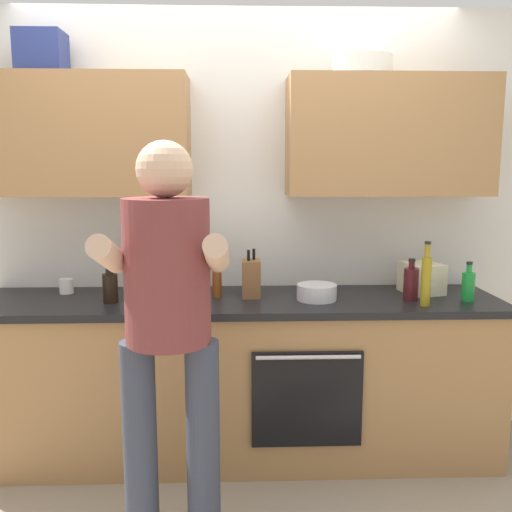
% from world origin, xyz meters
% --- Properties ---
extents(ground_plane, '(12.00, 12.00, 0.00)m').
position_xyz_m(ground_plane, '(0.00, 0.00, 0.00)').
color(ground_plane, gray).
extents(back_wall_unit, '(4.00, 0.38, 2.50)m').
position_xyz_m(back_wall_unit, '(-0.00, 0.27, 1.49)').
color(back_wall_unit, silver).
rests_on(back_wall_unit, ground).
extents(counter, '(2.84, 0.67, 0.90)m').
position_xyz_m(counter, '(0.00, -0.00, 0.45)').
color(counter, '#A37547').
rests_on(counter, ground).
extents(person_standing, '(0.49, 0.45, 1.71)m').
position_xyz_m(person_standing, '(-0.29, -0.79, 1.01)').
color(person_standing, '#383D4C').
rests_on(person_standing, ground).
extents(bottle_water, '(0.06, 0.06, 0.28)m').
position_xyz_m(bottle_water, '(-0.43, -0.07, 1.01)').
color(bottle_water, silver).
rests_on(bottle_water, counter).
extents(bottle_soda, '(0.07, 0.07, 0.21)m').
position_xyz_m(bottle_soda, '(1.22, -0.09, 0.98)').
color(bottle_soda, '#198C33').
rests_on(bottle_soda, counter).
extents(bottle_wine, '(0.08, 0.08, 0.23)m').
position_xyz_m(bottle_wine, '(0.92, -0.07, 0.99)').
color(bottle_wine, '#471419').
rests_on(bottle_wine, counter).
extents(bottle_vinegar, '(0.05, 0.05, 0.26)m').
position_xyz_m(bottle_vinegar, '(-0.12, 0.04, 1.01)').
color(bottle_vinegar, brown).
rests_on(bottle_vinegar, counter).
extents(bottle_oil, '(0.05, 0.05, 0.33)m').
position_xyz_m(bottle_oil, '(0.96, -0.19, 1.04)').
color(bottle_oil, olive).
rests_on(bottle_oil, counter).
extents(bottle_soy, '(0.08, 0.08, 0.22)m').
position_xyz_m(bottle_soy, '(-0.68, -0.06, 0.99)').
color(bottle_soy, black).
rests_on(bottle_soy, counter).
extents(cup_coffee, '(0.08, 0.08, 0.08)m').
position_xyz_m(cup_coffee, '(-0.98, 0.16, 0.94)').
color(cup_coffee, white).
rests_on(cup_coffee, counter).
extents(mixing_bowl, '(0.21, 0.21, 0.08)m').
position_xyz_m(mixing_bowl, '(0.42, -0.04, 0.94)').
color(mixing_bowl, silver).
rests_on(mixing_bowl, counter).
extents(knife_block, '(0.10, 0.14, 0.26)m').
position_xyz_m(knife_block, '(0.07, 0.04, 1.00)').
color(knife_block, brown).
rests_on(knife_block, counter).
extents(potted_herb, '(0.18, 0.18, 0.28)m').
position_xyz_m(potted_herb, '(-0.34, 0.08, 1.06)').
color(potted_herb, '#9E6647').
rests_on(potted_herb, counter).
extents(grocery_bag_rice, '(0.23, 0.26, 0.17)m').
position_xyz_m(grocery_bag_rice, '(1.04, 0.10, 0.99)').
color(grocery_bag_rice, beige).
rests_on(grocery_bag_rice, counter).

